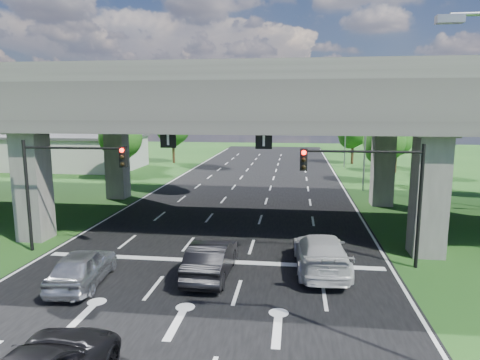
% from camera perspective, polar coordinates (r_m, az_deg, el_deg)
% --- Properties ---
extents(ground, '(160.00, 160.00, 0.00)m').
position_cam_1_polar(ground, '(18.77, -6.04, -14.45)').
color(ground, '#1A4516').
rests_on(ground, ground).
extents(road, '(18.00, 120.00, 0.03)m').
position_cam_1_polar(road, '(28.03, -1.30, -6.22)').
color(road, black).
rests_on(road, ground).
extents(overpass, '(80.00, 15.00, 10.00)m').
position_cam_1_polar(overpass, '(28.96, -0.75, 10.12)').
color(overpass, '#33312E').
rests_on(overpass, ground).
extents(warehouse, '(20.00, 10.00, 4.00)m').
position_cam_1_polar(warehouse, '(60.05, -22.79, 3.39)').
color(warehouse, '#9E9E99').
rests_on(warehouse, ground).
extents(signal_right, '(5.76, 0.54, 6.00)m').
position_cam_1_polar(signal_right, '(21.23, 17.42, -0.20)').
color(signal_right, black).
rests_on(signal_right, ground).
extents(signal_left, '(5.76, 0.54, 6.00)m').
position_cam_1_polar(signal_left, '(24.05, -22.41, 0.61)').
color(signal_left, black).
rests_on(signal_left, ground).
extents(streetlight_far, '(3.38, 0.25, 10.00)m').
position_cam_1_polar(streetlight_far, '(41.15, 15.87, 6.68)').
color(streetlight_far, gray).
rests_on(streetlight_far, ground).
extents(streetlight_beyond, '(3.38, 0.25, 10.00)m').
position_cam_1_polar(streetlight_beyond, '(57.02, 13.53, 7.46)').
color(streetlight_beyond, gray).
rests_on(streetlight_beyond, ground).
extents(tree_left_near, '(4.50, 4.50, 7.80)m').
position_cam_1_polar(tree_left_near, '(46.41, -15.60, 5.70)').
color(tree_left_near, black).
rests_on(tree_left_near, ground).
extents(tree_left_mid, '(3.91, 3.90, 6.76)m').
position_cam_1_polar(tree_left_mid, '(54.97, -15.23, 5.58)').
color(tree_left_mid, black).
rests_on(tree_left_mid, ground).
extents(tree_left_far, '(4.80, 4.80, 8.32)m').
position_cam_1_polar(tree_left_far, '(61.14, -8.89, 7.06)').
color(tree_left_far, black).
rests_on(tree_left_far, ground).
extents(tree_right_near, '(4.20, 4.20, 7.28)m').
position_cam_1_polar(tree_right_near, '(45.67, 18.74, 5.09)').
color(tree_right_near, black).
rests_on(tree_right_near, ground).
extents(tree_right_mid, '(3.91, 3.90, 6.76)m').
position_cam_1_polar(tree_right_mid, '(54.12, 20.20, 5.27)').
color(tree_right_mid, black).
rests_on(tree_right_mid, ground).
extents(tree_right_far, '(4.50, 4.50, 7.80)m').
position_cam_1_polar(tree_right_far, '(61.26, 14.92, 6.56)').
color(tree_right_far, black).
rests_on(tree_right_far, ground).
extents(car_silver, '(2.34, 4.82, 1.58)m').
position_cam_1_polar(car_silver, '(20.09, -20.24, -10.83)').
color(car_silver, '#B3B5BB').
rests_on(car_silver, road).
extents(car_dark, '(1.77, 4.99, 1.64)m').
position_cam_1_polar(car_dark, '(19.82, -3.87, -10.44)').
color(car_dark, black).
rests_on(car_dark, road).
extents(car_white, '(2.69, 6.00, 1.71)m').
position_cam_1_polar(car_white, '(20.83, 10.74, -9.50)').
color(car_white, '#B7B7B7').
rests_on(car_white, road).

